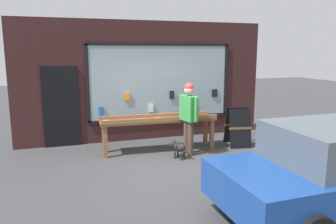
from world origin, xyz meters
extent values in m
plane|color=#38383A|center=(0.00, 0.00, 0.00)|extent=(40.00, 40.00, 0.00)
cube|color=#331919|center=(0.00, 2.40, 1.65)|extent=(7.02, 0.20, 3.30)
cube|color=#8C9EA8|center=(0.42, 2.27, 1.63)|extent=(4.02, 0.03, 2.07)
cube|color=black|center=(0.42, 2.27, 2.66)|extent=(4.10, 0.06, 0.08)
cube|color=black|center=(0.42, 2.27, 0.59)|extent=(4.10, 0.06, 0.08)
cube|color=black|center=(-1.59, 2.27, 1.63)|extent=(0.08, 0.06, 2.07)
cube|color=black|center=(2.43, 2.27, 1.63)|extent=(0.08, 0.06, 2.07)
cube|color=#2659B2|center=(-1.27, 2.23, 0.88)|extent=(0.12, 0.03, 0.25)
cube|color=orange|center=(-0.56, 2.23, 1.25)|extent=(0.15, 0.03, 0.22)
cube|color=silver|center=(0.11, 2.23, 0.90)|extent=(0.14, 0.03, 0.23)
cube|color=black|center=(0.73, 2.23, 1.25)|extent=(0.13, 0.03, 0.22)
cube|color=orange|center=(1.42, 2.23, 0.88)|extent=(0.13, 0.03, 0.26)
cube|color=black|center=(2.08, 2.23, 1.25)|extent=(0.17, 0.03, 0.23)
cube|color=black|center=(-2.29, 2.27, 1.05)|extent=(0.90, 0.04, 2.10)
cube|color=brown|center=(-1.35, 0.94, 0.38)|extent=(0.09, 0.09, 0.76)
cube|color=brown|center=(1.33, 0.82, 0.38)|extent=(0.09, 0.09, 0.76)
cube|color=brown|center=(-1.33, 1.37, 0.38)|extent=(0.09, 0.09, 0.76)
cube|color=brown|center=(1.35, 1.24, 0.38)|extent=(0.09, 0.09, 0.76)
cube|color=brown|center=(0.00, 1.09, 0.78)|extent=(2.90, 0.71, 0.04)
cube|color=brown|center=(-0.01, 0.83, 0.84)|extent=(2.88, 0.19, 0.12)
cube|color=brown|center=(0.01, 1.35, 0.84)|extent=(2.88, 0.19, 0.12)
cube|color=#5999A5|center=(-1.29, 1.22, 0.82)|extent=(0.15, 0.22, 0.03)
cube|color=#994CA5|center=(-0.85, 1.02, 0.82)|extent=(0.13, 0.19, 0.03)
cube|color=#994CA5|center=(-0.43, 1.21, 0.81)|extent=(0.16, 0.21, 0.02)
cube|color=orange|center=(0.00, 1.15, 0.82)|extent=(0.14, 0.19, 0.03)
cube|color=orange|center=(0.39, 0.96, 0.82)|extent=(0.18, 0.21, 0.03)
cube|color=yellow|center=(0.83, 1.00, 0.82)|extent=(0.17, 0.23, 0.02)
cube|color=red|center=(1.30, 0.92, 0.81)|extent=(0.14, 0.20, 0.02)
cylinder|color=#4C382D|center=(0.61, 0.49, 0.42)|extent=(0.14, 0.14, 0.84)
cylinder|color=#4C382D|center=(0.57, 0.65, 0.42)|extent=(0.14, 0.14, 0.84)
cube|color=#338C3F|center=(0.59, 0.57, 1.14)|extent=(0.32, 0.51, 0.60)
cylinder|color=#338C3F|center=(0.65, 0.28, 1.15)|extent=(0.09, 0.09, 0.57)
cylinder|color=#338C3F|center=(0.52, 0.86, 1.15)|extent=(0.09, 0.09, 0.57)
sphere|color=tan|center=(0.59, 0.57, 1.57)|extent=(0.23, 0.23, 0.23)
sphere|color=red|center=(0.59, 0.57, 1.64)|extent=(0.22, 0.22, 0.22)
ellipsoid|color=black|center=(0.27, 0.34, 0.28)|extent=(0.35, 0.39, 0.21)
ellipsoid|color=black|center=(0.27, 0.34, 0.29)|extent=(0.29, 0.28, 0.22)
sphere|color=black|center=(0.17, 0.51, 0.32)|extent=(0.19, 0.19, 0.19)
cylinder|color=black|center=(0.37, 0.17, 0.31)|extent=(0.07, 0.10, 0.12)
cylinder|color=black|center=(0.27, 0.45, 0.09)|extent=(0.04, 0.04, 0.17)
cylinder|color=black|center=(0.18, 0.39, 0.09)|extent=(0.04, 0.04, 0.17)
cylinder|color=black|center=(0.37, 0.28, 0.09)|extent=(0.04, 0.04, 0.17)
cylinder|color=black|center=(0.28, 0.22, 0.09)|extent=(0.04, 0.04, 0.17)
cube|color=black|center=(2.09, 0.72, 0.51)|extent=(0.60, 0.34, 1.00)
cube|color=brown|center=(2.09, 0.72, 0.51)|extent=(0.60, 0.16, 0.07)
cube|color=black|center=(2.17, 1.14, 0.51)|extent=(0.60, 0.34, 1.00)
cube|color=brown|center=(2.17, 1.14, 0.51)|extent=(0.60, 0.16, 0.07)
cylinder|color=black|center=(0.44, -2.07, 0.30)|extent=(0.60, 0.19, 0.60)
camera|label=1|loc=(-2.26, -6.52, 2.46)|focal=35.00mm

